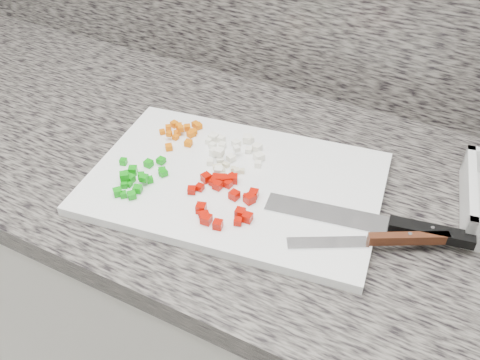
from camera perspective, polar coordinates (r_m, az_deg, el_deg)
The scene contains 10 objects.
cabinet at distance 1.29m, azimuth 0.62°, elevation -15.25°, with size 3.92×0.62×0.86m, color white.
countertop at distance 0.96m, azimuth 0.80°, elevation 0.45°, with size 3.96×0.64×0.04m, color #615C55.
cutting_board at distance 0.90m, azimuth -0.53°, elevation -0.29°, with size 0.48×0.32×0.02m, color white.
carrot_pile at distance 1.01m, azimuth -6.13°, elevation 5.16°, with size 0.08×0.10×0.02m.
onion_pile at distance 0.95m, azimuth -0.89°, elevation 3.22°, with size 0.12×0.12×0.02m.
green_pepper_pile at distance 0.91m, azimuth -10.95°, elevation 0.31°, with size 0.09×0.12×0.02m.
red_pepper_pile at distance 0.86m, azimuth -1.67°, elevation -1.77°, with size 0.13×0.12×0.01m.
garlic_pile at distance 0.91m, azimuth -1.38°, elevation 0.87°, with size 0.06×0.05×0.01m.
chef_knife at distance 0.84m, azimuth 16.09°, elevation -4.70°, with size 0.31×0.09×0.02m.
paring_knife at distance 0.82m, azimuth 15.51°, elevation -6.14°, with size 0.22×0.13×0.02m.
Camera 1 is at (0.34, 0.77, 1.49)m, focal length 40.00 mm.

